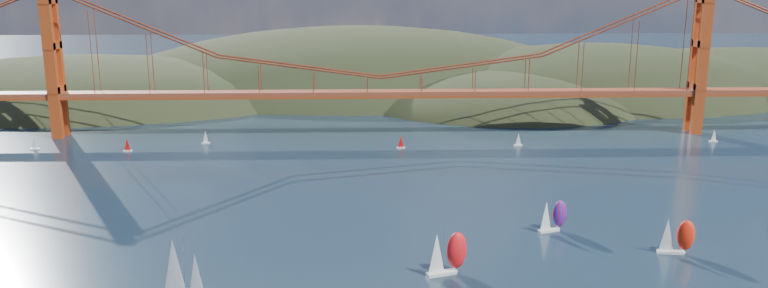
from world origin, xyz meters
TOP-DOWN VIEW (x-y plane):
  - headlands at (44.95, 278.29)m, footprint 725.00×225.00m
  - bridge at (-1.75, 180.00)m, footprint 552.00×12.00m
  - sloop_navy at (-41.90, 35.27)m, footprint 9.68×6.48m
  - racer_0 at (9.82, 47.61)m, footprint 9.15×5.77m
  - racer_1 at (62.25, 57.48)m, footprint 7.98×3.76m
  - racer_rwb at (38.40, 72.56)m, footprint 7.75×4.91m
  - distant_boat_1 at (-121.30, 159.35)m, footprint 3.00×2.00m
  - distant_boat_2 at (-88.24, 155.94)m, footprint 3.00×2.00m
  - distant_boat_3 at (-63.51, 166.53)m, footprint 3.00×2.00m
  - distant_boat_4 at (120.72, 163.57)m, footprint 3.00×2.00m
  - distant_boat_8 at (48.33, 159.64)m, footprint 3.00×2.00m
  - distant_boat_9 at (6.41, 157.35)m, footprint 3.00×2.00m
  - gull at (-70.44, 32.30)m, footprint 0.90×0.25m

SIDE VIEW (x-z plane):
  - headlands at x=44.95m, z-range -60.46..35.54m
  - distant_boat_1 at x=-121.30m, z-range 0.06..4.76m
  - distant_boat_2 at x=-88.24m, z-range 0.06..4.76m
  - distant_boat_3 at x=-63.51m, z-range 0.06..4.76m
  - distant_boat_4 at x=120.72m, z-range 0.06..4.76m
  - distant_boat_8 at x=48.33m, z-range 0.06..4.76m
  - distant_boat_9 at x=6.41m, z-range 0.06..4.76m
  - racer_rwb at x=38.40m, z-range -0.24..8.42m
  - racer_1 at x=62.25m, z-range -0.25..8.76m
  - racer_0 at x=9.82m, z-range -0.28..9.95m
  - sloop_navy at x=-41.90m, z-range -0.84..13.54m
  - gull at x=-70.44m, z-range 20.46..20.64m
  - bridge at x=-1.75m, z-range 4.73..59.73m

